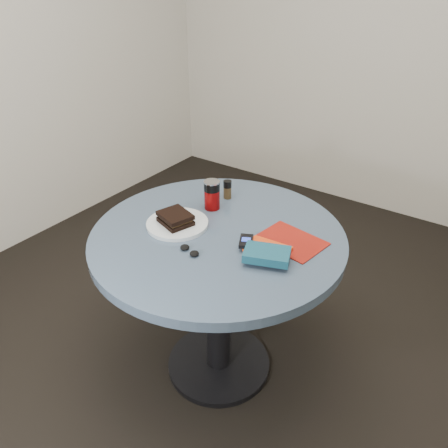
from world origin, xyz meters
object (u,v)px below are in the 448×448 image
Objects in this scene: plate at (177,224)px; sandwich at (175,218)px; magazine at (291,241)px; mp3_player at (246,241)px; table at (218,266)px; soda_can at (212,195)px; red_book at (268,249)px; pepper_grinder at (227,189)px; headphones at (189,250)px; novel at (267,254)px.

plate is 1.62× the size of sandwich.
sandwich reaches higher than plate.
mp3_player is at bearing -124.14° from magazine.
plate is 0.31m from mp3_player.
plate is at bearing -174.74° from mp3_player.
soda_can is at bearing 132.30° from table.
red_book is 0.08m from mp3_player.
sandwich is at bearing -175.48° from red_book.
pepper_grinder is 0.46m from headphones.
pepper_grinder reaches higher than plate.
red_book is at bearing 36.45° from headphones.
novel is at bearing -13.37° from table.
magazine is at bearing -6.18° from soda_can.
table is 7.89× the size of soda_can.
pepper_grinder reaches higher than sandwich.
mp3_player is at bearing -7.81° from table.
magazine is at bearing 46.34° from mp3_player.
red_book is at bearing 13.34° from mp3_player.
sandwich is 0.63× the size of magazine.
magazine is (0.40, -0.04, -0.06)m from soda_can.
plate reaches higher than magazine.
magazine is at bearing 21.99° from table.
headphones is (0.13, -0.32, -0.05)m from soda_can.
plate is 0.03m from sandwich.
mp3_player reaches higher than headphones.
sandwich is (-0.00, -0.01, 0.03)m from plate.
sandwich is at bearing -149.62° from magazine.
pepper_grinder reaches higher than headphones.
plate is 0.32m from pepper_grinder.
headphones is at bearing -147.31° from red_book.
mp3_player is at bearing 45.40° from headphones.
novel reaches higher than table.
sandwich is 0.46m from magazine.
magazine is 0.17m from novel.
pepper_grinder is at bearing 139.87° from red_book.
novel is (0.39, -0.33, -0.01)m from pepper_grinder.
table is at bearing 176.15° from red_book.
soda_can is (0.03, 0.21, 0.03)m from sandwich.
novel is at bearing -20.13° from mp3_player.
soda_can reaches higher than sandwich.
magazine is 2.56× the size of headphones.
mp3_player is (0.28, -0.28, -0.02)m from pepper_grinder.
table is at bearing 16.22° from plate.
magazine is 0.18m from mp3_player.
mp3_player reaches higher than red_book.
mp3_player is 1.03× the size of headphones.
pepper_grinder is 0.54× the size of red_book.
plate is 1.03× the size of magazine.
headphones is (0.16, -0.11, -0.03)m from sandwich.
plate is 0.39m from red_book.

